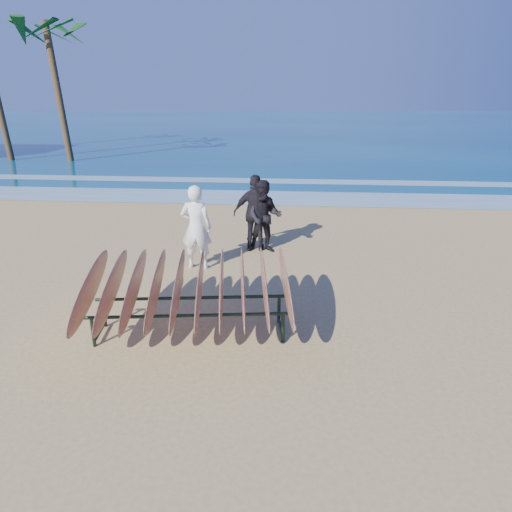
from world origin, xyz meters
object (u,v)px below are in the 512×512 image
at_px(person_white, 196,227).
at_px(person_dark_a, 264,217).
at_px(person_dark_b, 256,213).
at_px(palm_mid, 50,34).
at_px(surfboard_rack, 189,288).

height_order(person_white, person_dark_a, person_white).
bearing_deg(person_dark_b, palm_mid, -51.83).
xyz_separation_m(person_dark_b, palm_mid, (-12.15, 14.64, 5.73)).
bearing_deg(surfboard_rack, palm_mid, 113.48).
relative_size(surfboard_rack, person_white, 1.82).
height_order(person_dark_b, palm_mid, palm_mid).
xyz_separation_m(surfboard_rack, person_dark_a, (0.91, 4.26, 0.07)).
relative_size(person_white, palm_mid, 0.25).
bearing_deg(person_dark_b, person_dark_a, 157.77).
relative_size(person_white, person_dark_a, 1.06).
distance_m(surfboard_rack, person_dark_b, 4.40).
relative_size(surfboard_rack, person_dark_a, 1.93).
distance_m(surfboard_rack, person_white, 3.05).
bearing_deg(surfboard_rack, person_dark_b, 73.21).
bearing_deg(person_white, person_dark_b, -130.21).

